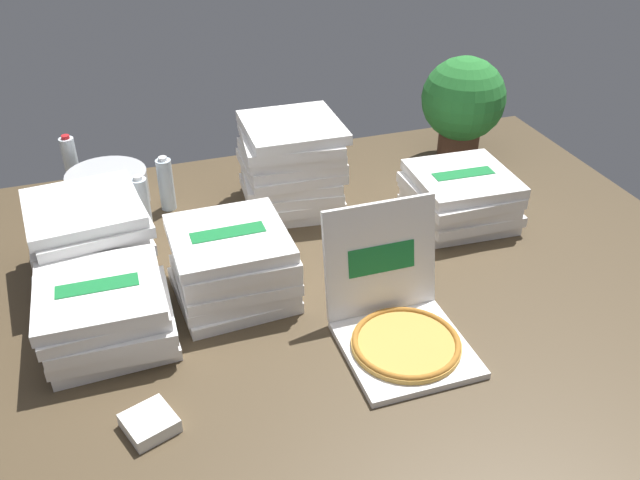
{
  "coord_description": "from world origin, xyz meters",
  "views": [
    {
      "loc": [
        -0.63,
        -1.94,
        1.52
      ],
      "look_at": [
        0.05,
        0.1,
        0.14
      ],
      "focal_mm": 38.43,
      "sensor_mm": 36.0,
      "label": 1
    }
  ],
  "objects_px": {
    "pizza_stack_right_near": "(106,313)",
    "potted_plant": "(463,103)",
    "pizza_stack_left_far": "(90,238)",
    "pizza_stack_left_near": "(460,197)",
    "ice_bucket": "(108,188)",
    "pizza_stack_center_near": "(291,165)",
    "open_pizza_box": "(399,321)",
    "water_bottle_2": "(166,184)",
    "pizza_stack_right_mid": "(233,264)",
    "napkin_pile": "(150,423)",
    "water_bottle_0": "(142,204)",
    "water_bottle_1": "(71,161)"
  },
  "relations": [
    {
      "from": "pizza_stack_right_near",
      "to": "potted_plant",
      "type": "distance_m",
      "value": 1.97
    },
    {
      "from": "pizza_stack_left_far",
      "to": "potted_plant",
      "type": "height_order",
      "value": "potted_plant"
    },
    {
      "from": "pizza_stack_left_near",
      "to": "ice_bucket",
      "type": "bearing_deg",
      "value": 156.09
    },
    {
      "from": "pizza_stack_left_far",
      "to": "pizza_stack_center_near",
      "type": "xyz_separation_m",
      "value": [
        0.86,
        0.26,
        0.04
      ]
    },
    {
      "from": "open_pizza_box",
      "to": "pizza_stack_center_near",
      "type": "xyz_separation_m",
      "value": [
        -0.08,
        0.99,
        0.12
      ]
    },
    {
      "from": "pizza_stack_left_near",
      "to": "water_bottle_2",
      "type": "distance_m",
      "value": 1.27
    },
    {
      "from": "potted_plant",
      "to": "pizza_stack_right_mid",
      "type": "bearing_deg",
      "value": -150.17
    },
    {
      "from": "pizza_stack_left_far",
      "to": "pizza_stack_center_near",
      "type": "bearing_deg",
      "value": 16.71
    },
    {
      "from": "pizza_stack_left_near",
      "to": "pizza_stack_center_near",
      "type": "bearing_deg",
      "value": 151.15
    },
    {
      "from": "pizza_stack_left_near",
      "to": "potted_plant",
      "type": "bearing_deg",
      "value": 62.14
    },
    {
      "from": "napkin_pile",
      "to": "pizza_stack_center_near",
      "type": "bearing_deg",
      "value": 55.92
    },
    {
      "from": "pizza_stack_left_near",
      "to": "pizza_stack_left_far",
      "type": "distance_m",
      "value": 1.5
    },
    {
      "from": "pizza_stack_right_near",
      "to": "pizza_stack_left_far",
      "type": "height_order",
      "value": "pizza_stack_left_far"
    },
    {
      "from": "pizza_stack_center_near",
      "to": "pizza_stack_right_near",
      "type": "bearing_deg",
      "value": -140.88
    },
    {
      "from": "pizza_stack_right_near",
      "to": "pizza_stack_right_mid",
      "type": "height_order",
      "value": "pizza_stack_right_mid"
    },
    {
      "from": "water_bottle_0",
      "to": "water_bottle_1",
      "type": "bearing_deg",
      "value": 117.84
    },
    {
      "from": "open_pizza_box",
      "to": "water_bottle_1",
      "type": "distance_m",
      "value": 1.79
    },
    {
      "from": "pizza_stack_center_near",
      "to": "potted_plant",
      "type": "relative_size",
      "value": 0.89
    },
    {
      "from": "pizza_stack_center_near",
      "to": "pizza_stack_left_far",
      "type": "bearing_deg",
      "value": -163.29
    },
    {
      "from": "pizza_stack_left_far",
      "to": "potted_plant",
      "type": "xyz_separation_m",
      "value": [
        1.78,
        0.44,
        0.14
      ]
    },
    {
      "from": "water_bottle_0",
      "to": "pizza_stack_right_mid",
      "type": "bearing_deg",
      "value": -65.15
    },
    {
      "from": "pizza_stack_left_far",
      "to": "napkin_pile",
      "type": "relative_size",
      "value": 3.46
    },
    {
      "from": "pizza_stack_center_near",
      "to": "potted_plant",
      "type": "bearing_deg",
      "value": 11.36
    },
    {
      "from": "water_bottle_1",
      "to": "water_bottle_2",
      "type": "bearing_deg",
      "value": -43.26
    },
    {
      "from": "water_bottle_2",
      "to": "water_bottle_0",
      "type": "bearing_deg",
      "value": -129.51
    },
    {
      "from": "open_pizza_box",
      "to": "water_bottle_2",
      "type": "height_order",
      "value": "open_pizza_box"
    },
    {
      "from": "pizza_stack_right_mid",
      "to": "water_bottle_2",
      "type": "bearing_deg",
      "value": 101.33
    },
    {
      "from": "pizza_stack_center_near",
      "to": "water_bottle_1",
      "type": "bearing_deg",
      "value": 150.96
    },
    {
      "from": "open_pizza_box",
      "to": "potted_plant",
      "type": "relative_size",
      "value": 0.94
    },
    {
      "from": "pizza_stack_left_near",
      "to": "pizza_stack_right_near",
      "type": "xyz_separation_m",
      "value": [
        -1.47,
        -0.33,
        0.0
      ]
    },
    {
      "from": "pizza_stack_left_far",
      "to": "water_bottle_0",
      "type": "height_order",
      "value": "pizza_stack_left_far"
    },
    {
      "from": "water_bottle_0",
      "to": "water_bottle_2",
      "type": "relative_size",
      "value": 1.0
    },
    {
      "from": "pizza_stack_right_mid",
      "to": "water_bottle_2",
      "type": "distance_m",
      "value": 0.72
    },
    {
      "from": "open_pizza_box",
      "to": "pizza_stack_left_far",
      "type": "relative_size",
      "value": 1.03
    },
    {
      "from": "open_pizza_box",
      "to": "pizza_stack_right_near",
      "type": "distance_m",
      "value": 0.96
    },
    {
      "from": "pizza_stack_right_mid",
      "to": "water_bottle_0",
      "type": "distance_m",
      "value": 0.62
    },
    {
      "from": "pizza_stack_left_near",
      "to": "ice_bucket",
      "type": "relative_size",
      "value": 1.24
    },
    {
      "from": "pizza_stack_center_near",
      "to": "water_bottle_2",
      "type": "bearing_deg",
      "value": 164.85
    },
    {
      "from": "water_bottle_1",
      "to": "napkin_pile",
      "type": "height_order",
      "value": "water_bottle_1"
    },
    {
      "from": "potted_plant",
      "to": "pizza_stack_right_near",
      "type": "bearing_deg",
      "value": -153.83
    },
    {
      "from": "pizza_stack_right_mid",
      "to": "napkin_pile",
      "type": "bearing_deg",
      "value": -123.92
    },
    {
      "from": "ice_bucket",
      "to": "open_pizza_box",
      "type": "bearing_deg",
      "value": -56.2
    },
    {
      "from": "potted_plant",
      "to": "pizza_stack_left_near",
      "type": "bearing_deg",
      "value": -117.86
    },
    {
      "from": "water_bottle_0",
      "to": "potted_plant",
      "type": "distance_m",
      "value": 1.59
    },
    {
      "from": "water_bottle_1",
      "to": "pizza_stack_right_mid",
      "type": "bearing_deg",
      "value": -63.71
    },
    {
      "from": "pizza_stack_left_far",
      "to": "water_bottle_2",
      "type": "xyz_separation_m",
      "value": [
        0.33,
        0.4,
        -0.03
      ]
    },
    {
      "from": "pizza_stack_left_near",
      "to": "potted_plant",
      "type": "xyz_separation_m",
      "value": [
        0.28,
        0.54,
        0.19
      ]
    },
    {
      "from": "water_bottle_0",
      "to": "potted_plant",
      "type": "height_order",
      "value": "potted_plant"
    },
    {
      "from": "pizza_stack_left_near",
      "to": "pizza_stack_left_far",
      "type": "relative_size",
      "value": 0.93
    },
    {
      "from": "open_pizza_box",
      "to": "pizza_stack_right_near",
      "type": "xyz_separation_m",
      "value": [
        -0.91,
        0.31,
        0.03
      ]
    }
  ]
}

